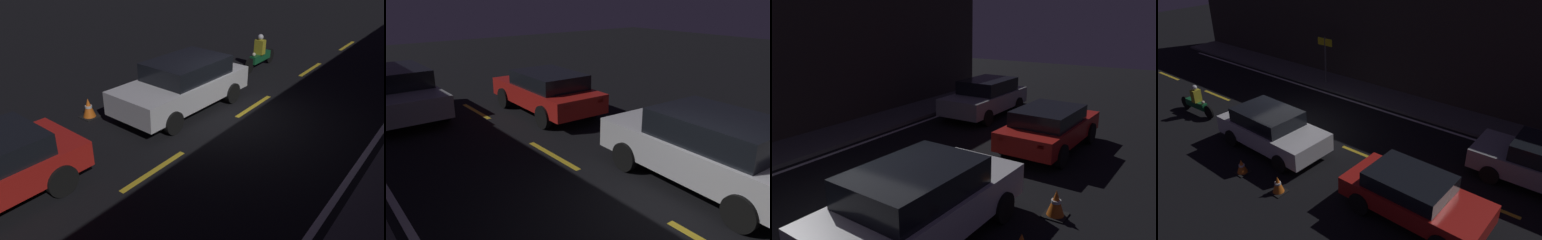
# 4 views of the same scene
# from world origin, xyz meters

# --- Properties ---
(ground_plane) EXTENTS (56.00, 56.00, 0.00)m
(ground_plane) POSITION_xyz_m (0.00, 0.00, 0.00)
(ground_plane) COLOR black
(lane_dash_d) EXTENTS (2.00, 0.14, 0.01)m
(lane_dash_d) POSITION_xyz_m (3.50, 0.00, 0.00)
(lane_dash_d) COLOR gold
(lane_dash_d) RESTS_ON ground
(lane_dash_e) EXTENTS (2.00, 0.14, 0.01)m
(lane_dash_e) POSITION_xyz_m (8.00, 0.00, 0.00)
(lane_dash_e) COLOR gold
(lane_dash_e) RESTS_ON ground
(sedan_white) EXTENTS (4.45, 2.07, 1.50)m
(sedan_white) POSITION_xyz_m (0.44, -1.63, 0.80)
(sedan_white) COLOR silver
(sedan_white) RESTS_ON ground
(taxi_red) EXTENTS (4.19, 2.03, 1.35)m
(taxi_red) POSITION_xyz_m (6.44, -1.77, 0.74)
(taxi_red) COLOR red
(taxi_red) RESTS_ON ground
(hatchback_silver) EXTENTS (4.35, 1.97, 1.50)m
(hatchback_silver) POSITION_xyz_m (9.06, 2.01, 0.79)
(hatchback_silver) COLOR #9EA0A5
(hatchback_silver) RESTS_ON ground
(traffic_cone_mid) EXTENTS (0.48, 0.48, 0.58)m
(traffic_cone_mid) POSITION_xyz_m (2.62, -3.38, 0.28)
(traffic_cone_mid) COLOR black
(traffic_cone_mid) RESTS_ON ground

